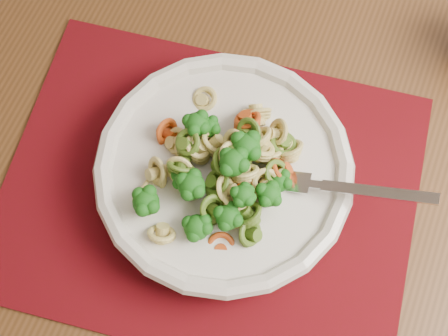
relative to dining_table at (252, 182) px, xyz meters
The scene contains 5 objects.
dining_table is the anchor object (origin of this frame).
placemat 0.12m from the dining_table, 101.45° to the right, with size 0.43×0.34×0.00m, color #580311.
pasta_bowl 0.14m from the dining_table, 98.55° to the right, with size 0.27×0.27×0.05m.
pasta_broccoli_heap 0.16m from the dining_table, 98.55° to the right, with size 0.22×0.22×0.06m, color #C8BD63, non-canonical shape.
fork 0.16m from the dining_table, 19.26° to the right, with size 0.19×0.02×0.01m, color silver, non-canonical shape.
Camera 1 is at (-0.66, -0.94, 1.40)m, focal length 50.00 mm.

